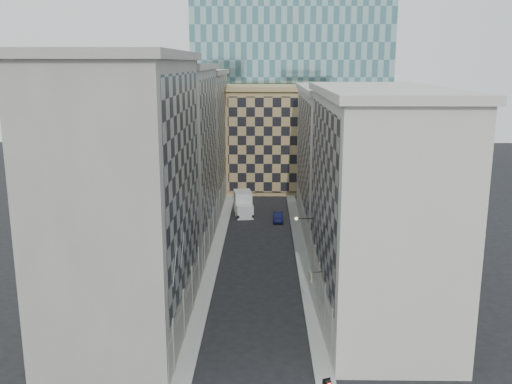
# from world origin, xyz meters

# --- Properties ---
(sidewalk_west) EXTENTS (1.50, 100.00, 0.15)m
(sidewalk_west) POSITION_xyz_m (-5.25, 30.00, 0.07)
(sidewalk_west) COLOR gray
(sidewalk_west) RESTS_ON ground
(sidewalk_east) EXTENTS (1.50, 100.00, 0.15)m
(sidewalk_east) POSITION_xyz_m (5.25, 30.00, 0.07)
(sidewalk_east) COLOR gray
(sidewalk_east) RESTS_ON ground
(bldg_left_a) EXTENTS (10.80, 22.80, 23.70)m
(bldg_left_a) POSITION_xyz_m (-10.88, 11.00, 11.82)
(bldg_left_a) COLOR gray
(bldg_left_a) RESTS_ON ground
(bldg_left_b) EXTENTS (10.80, 22.80, 22.70)m
(bldg_left_b) POSITION_xyz_m (-10.88, 33.00, 11.32)
(bldg_left_b) COLOR gray
(bldg_left_b) RESTS_ON ground
(bldg_left_c) EXTENTS (10.80, 22.80, 21.70)m
(bldg_left_c) POSITION_xyz_m (-10.88, 55.00, 10.83)
(bldg_left_c) COLOR gray
(bldg_left_c) RESTS_ON ground
(bldg_right_a) EXTENTS (10.80, 26.80, 20.70)m
(bldg_right_a) POSITION_xyz_m (10.88, 15.00, 10.32)
(bldg_right_a) COLOR beige
(bldg_right_a) RESTS_ON ground
(bldg_right_b) EXTENTS (10.80, 28.80, 19.70)m
(bldg_right_b) POSITION_xyz_m (10.89, 42.00, 9.85)
(bldg_right_b) COLOR beige
(bldg_right_b) RESTS_ON ground
(tan_block) EXTENTS (16.80, 14.80, 18.80)m
(tan_block) POSITION_xyz_m (2.00, 67.90, 9.44)
(tan_block) COLOR tan
(tan_block) RESTS_ON ground
(church_tower) EXTENTS (7.20, 7.20, 51.50)m
(church_tower) POSITION_xyz_m (0.00, 82.00, 26.95)
(church_tower) COLOR #292620
(church_tower) RESTS_ON ground
(flagpoles_left) EXTENTS (0.10, 6.33, 2.33)m
(flagpoles_left) POSITION_xyz_m (-5.90, 6.00, 8.00)
(flagpoles_left) COLOR gray
(flagpoles_left) RESTS_ON ground
(bracket_lamp) EXTENTS (1.98, 0.36, 0.36)m
(bracket_lamp) POSITION_xyz_m (4.38, 24.00, 6.20)
(bracket_lamp) COLOR black
(bracket_lamp) RESTS_ON ground
(box_truck) EXTENTS (3.38, 6.54, 3.43)m
(box_truck) POSITION_xyz_m (-2.55, 48.88, 1.49)
(box_truck) COLOR silver
(box_truck) RESTS_ON ground
(dark_car) EXTENTS (1.51, 4.16, 1.36)m
(dark_car) POSITION_xyz_m (2.71, 44.87, 0.68)
(dark_car) COLOR #0E1134
(dark_car) RESTS_ON ground
(shop_sign) EXTENTS (1.27, 0.80, 0.89)m
(shop_sign) POSITION_xyz_m (4.95, 12.91, 3.83)
(shop_sign) COLOR black
(shop_sign) RESTS_ON ground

